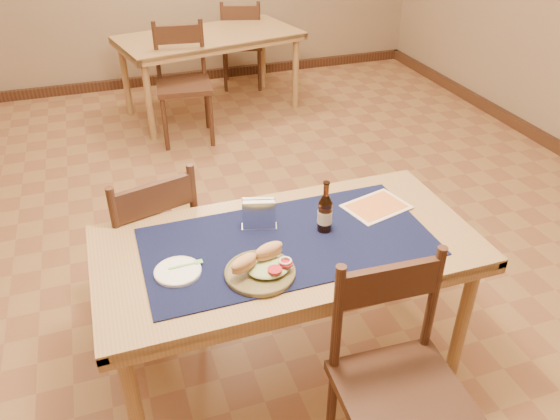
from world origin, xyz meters
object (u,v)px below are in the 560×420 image
object	(u,v)px
beer_bottle	(325,213)
sandwich_plate	(261,268)
chair_main_far	(150,243)
chair_main_near	(398,383)
back_table	(210,43)
napkin_holder	(259,215)
main_table	(288,258)

from	to	relation	value
beer_bottle	sandwich_plate	bearing A→B (deg)	-150.16
chair_main_far	chair_main_near	xyz separation A→B (m)	(0.74, -1.18, 0.01)
chair_main_far	sandwich_plate	size ratio (longest dim) A/B	3.43
chair_main_near	chair_main_far	bearing A→B (deg)	122.03
back_table	napkin_holder	bearing A→B (deg)	-98.75
chair_main_near	beer_bottle	distance (m)	0.74
napkin_holder	back_table	bearing A→B (deg)	81.25
chair_main_near	sandwich_plate	world-z (taller)	chair_main_near
chair_main_far	napkin_holder	size ratio (longest dim) A/B	5.82
chair_main_near	napkin_holder	distance (m)	0.88
chair_main_near	beer_bottle	size ratio (longest dim) A/B	4.06
beer_bottle	main_table	bearing A→B (deg)	-171.05
back_table	napkin_holder	xyz separation A→B (m)	(-0.49, -3.18, 0.15)
main_table	chair_main_near	xyz separation A→B (m)	(0.21, -0.63, -0.17)
main_table	chair_main_far	bearing A→B (deg)	133.88
main_table	beer_bottle	distance (m)	0.25
main_table	back_table	distance (m)	3.35
chair_main_far	beer_bottle	world-z (taller)	beer_bottle
sandwich_plate	chair_main_near	bearing A→B (deg)	-50.64
chair_main_far	chair_main_near	distance (m)	1.39
chair_main_far	main_table	bearing A→B (deg)	-46.12
beer_bottle	napkin_holder	bearing A→B (deg)	156.55
back_table	beer_bottle	world-z (taller)	beer_bottle
napkin_holder	beer_bottle	bearing A→B (deg)	-23.45
main_table	napkin_holder	world-z (taller)	napkin_holder
napkin_holder	main_table	bearing A→B (deg)	-59.67
sandwich_plate	beer_bottle	size ratio (longest dim) A/B	1.16
chair_main_far	napkin_holder	xyz separation A→B (m)	(0.45, -0.41, 0.33)
beer_bottle	back_table	bearing A→B (deg)	85.99
chair_main_near	beer_bottle	bearing A→B (deg)	92.57
main_table	beer_bottle	size ratio (longest dim) A/B	6.75
main_table	chair_main_near	bearing A→B (deg)	-71.77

